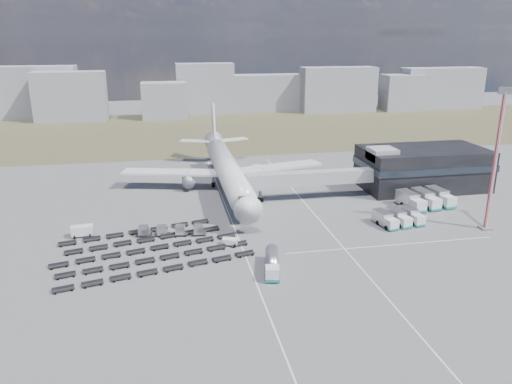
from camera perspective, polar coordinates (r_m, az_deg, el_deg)
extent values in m
plane|color=#565659|center=(94.63, -0.78, -5.30)|extent=(420.00, 420.00, 0.00)
cube|color=#4E452E|center=(199.82, -6.30, 6.95)|extent=(420.00, 90.00, 0.01)
cube|color=silver|center=(98.90, -2.43, -4.26)|extent=(0.25, 110.00, 0.01)
cube|color=silver|center=(102.82, 7.56, -3.53)|extent=(0.25, 110.00, 0.01)
cube|color=silver|center=(94.96, 15.20, -5.87)|extent=(40.00, 0.25, 0.01)
cube|color=black|center=(130.55, 18.51, 2.60)|extent=(30.00, 16.00, 10.00)
cube|color=#262D38|center=(130.26, 18.56, 3.11)|extent=(30.40, 16.40, 1.60)
cube|color=#939399|center=(122.36, 14.23, 4.19)|extent=(6.00, 6.00, 3.00)
cube|color=#939399|center=(115.80, 6.29, 1.62)|extent=(29.80, 3.00, 3.00)
cube|color=#939399|center=(112.24, -0.20, 1.21)|extent=(4.00, 3.60, 3.40)
cylinder|color=slate|center=(113.73, 0.50, 0.09)|extent=(0.70, 0.70, 5.10)
cylinder|color=black|center=(114.38, 0.50, -0.91)|extent=(1.40, 0.90, 1.40)
cylinder|color=silver|center=(120.99, -3.26, 2.50)|extent=(5.60, 48.00, 5.60)
cone|color=silver|center=(95.94, -1.16, -1.58)|extent=(5.60, 5.00, 5.60)
cone|color=silver|center=(147.84, -4.71, 5.60)|extent=(5.60, 8.00, 5.60)
cube|color=black|center=(97.54, -1.36, -0.75)|extent=(2.20, 2.00, 0.80)
cube|color=silver|center=(125.22, -9.46, 2.24)|extent=(25.59, 11.38, 0.50)
cube|color=silver|center=(128.28, 2.22, 2.85)|extent=(25.59, 11.38, 0.50)
cylinder|color=slate|center=(123.86, -7.78, 1.33)|extent=(3.00, 5.00, 3.00)
cylinder|color=slate|center=(126.13, 0.87, 1.80)|extent=(3.00, 5.00, 3.00)
cube|color=silver|center=(149.26, -6.91, 5.81)|extent=(9.49, 5.63, 0.35)
cube|color=silver|center=(150.35, -2.70, 6.00)|extent=(9.49, 5.63, 0.35)
cube|color=silver|center=(149.69, -4.89, 7.97)|extent=(0.50, 9.06, 11.45)
cylinder|color=slate|center=(102.42, -1.66, -2.72)|extent=(0.50, 0.50, 2.50)
cylinder|color=slate|center=(125.57, -4.92, 1.12)|extent=(0.60, 0.60, 2.50)
cylinder|color=slate|center=(126.33, -2.03, 1.27)|extent=(0.60, 0.60, 2.50)
cylinder|color=black|center=(102.68, -1.65, -3.11)|extent=(0.50, 1.20, 1.20)
cube|color=gray|center=(251.41, -25.11, 10.27)|extent=(47.38, 12.00, 22.94)
cube|color=gray|center=(235.86, -20.44, 10.21)|extent=(30.27, 12.00, 21.18)
cube|color=gray|center=(231.11, -10.41, 10.25)|extent=(20.00, 12.00, 16.07)
cube|color=gray|center=(245.04, -5.87, 11.71)|extent=(27.17, 12.00, 23.32)
cube|color=gray|center=(250.92, 2.48, 11.27)|extent=(54.20, 12.00, 17.67)
cube|color=gray|center=(250.80, 9.31, 11.48)|extent=(36.26, 12.00, 21.36)
cube|color=gray|center=(262.15, 16.33, 10.85)|extent=(19.53, 12.00, 17.49)
cube|color=gray|center=(276.15, 20.39, 11.07)|extent=(41.19, 12.00, 20.28)
cube|color=silver|center=(78.68, 1.88, -9.27)|extent=(2.58, 2.58, 2.09)
cube|color=#167F7E|center=(79.06, 1.87, -9.79)|extent=(2.68, 2.68, 0.45)
cylinder|color=silver|center=(82.49, 1.84, -7.61)|extent=(3.61, 7.12, 2.27)
cube|color=slate|center=(82.94, 1.83, -8.26)|extent=(3.52, 7.10, 0.32)
cylinder|color=black|center=(81.82, 1.84, -8.82)|extent=(2.51, 1.46, 1.00)
cube|color=silver|center=(91.42, -2.98, -5.73)|extent=(3.19, 2.41, 1.32)
cube|color=silver|center=(100.57, -19.24, -4.25)|extent=(4.19, 2.24, 2.17)
cube|color=silver|center=(134.07, 0.36, 2.37)|extent=(3.86, 6.05, 2.63)
cube|color=#167F7E|center=(134.36, 0.36, 1.93)|extent=(3.97, 6.17, 0.42)
cube|color=silver|center=(101.59, 15.25, -3.57)|extent=(2.46, 2.38, 2.05)
cube|color=#167F7E|center=(101.87, 15.21, -3.98)|extent=(2.57, 2.49, 0.42)
cube|color=silver|center=(103.92, 14.23, -2.78)|extent=(2.93, 4.60, 2.42)
cube|color=silver|center=(103.40, 16.68, -3.32)|extent=(2.46, 2.38, 2.05)
cube|color=#167F7E|center=(103.68, 16.64, -3.72)|extent=(2.57, 2.49, 0.42)
cube|color=silver|center=(105.69, 15.65, -2.55)|extent=(2.93, 4.60, 2.42)
cube|color=silver|center=(105.27, 18.06, -3.07)|extent=(2.46, 2.38, 2.05)
cube|color=#167F7E|center=(105.55, 18.02, -3.47)|extent=(2.57, 2.49, 0.42)
cube|color=silver|center=(107.52, 17.01, -2.32)|extent=(2.93, 4.60, 2.42)
cube|color=silver|center=(112.98, 18.07, -1.50)|extent=(3.00, 2.90, 2.53)
cube|color=#167F7E|center=(113.29, 18.03, -1.97)|extent=(3.13, 3.03, 0.52)
cube|color=silver|center=(115.86, 16.91, -0.68)|extent=(3.53, 5.64, 2.99)
cube|color=silver|center=(115.33, 19.62, -1.28)|extent=(3.00, 2.90, 2.53)
cube|color=#167F7E|center=(115.64, 19.57, -1.74)|extent=(3.13, 3.03, 0.52)
cube|color=silver|center=(118.15, 18.44, -0.47)|extent=(3.53, 5.64, 2.99)
cube|color=silver|center=(117.77, 21.11, -1.06)|extent=(3.00, 2.90, 2.53)
cube|color=#167F7E|center=(118.06, 21.06, -1.51)|extent=(3.13, 3.03, 0.52)
cube|color=silver|center=(120.53, 19.92, -0.28)|extent=(3.53, 5.64, 2.99)
cube|color=black|center=(97.80, -12.70, -4.77)|extent=(3.04, 2.12, 0.20)
cube|color=silver|center=(97.46, -12.74, -4.26)|extent=(1.96, 1.96, 1.63)
cube|color=black|center=(97.25, -10.68, -4.76)|extent=(3.04, 2.12, 0.20)
cube|color=silver|center=(96.90, -10.71, -4.26)|extent=(1.96, 1.96, 1.63)
cube|color=black|center=(96.81, -8.63, -4.75)|extent=(3.04, 2.12, 0.20)
cube|color=silver|center=(96.47, -8.66, -4.25)|extent=(1.96, 1.96, 1.63)
cube|color=black|center=(96.51, -6.57, -4.74)|extent=(3.04, 2.12, 0.20)
cube|color=silver|center=(96.16, -6.59, -4.23)|extent=(1.96, 1.96, 1.63)
cube|color=black|center=(83.37, -10.86, -8.68)|extent=(33.46, 9.74, 0.77)
cube|color=black|center=(87.32, -11.59, -7.47)|extent=(33.46, 9.74, 0.77)
cube|color=black|center=(91.31, -12.25, -6.36)|extent=(33.46, 9.74, 0.77)
cube|color=black|center=(95.35, -12.85, -5.34)|extent=(29.33, 8.71, 0.77)
cube|color=black|center=(99.43, -13.41, -4.40)|extent=(29.33, 8.71, 0.77)
cylinder|color=#AD1B21|center=(105.20, 25.62, 2.96)|extent=(0.75, 0.75, 26.69)
cube|color=slate|center=(102.99, 26.64, 10.32)|extent=(2.62, 1.52, 1.28)
cube|color=#565659|center=(108.93, 24.70, -3.75)|extent=(2.14, 2.14, 0.32)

